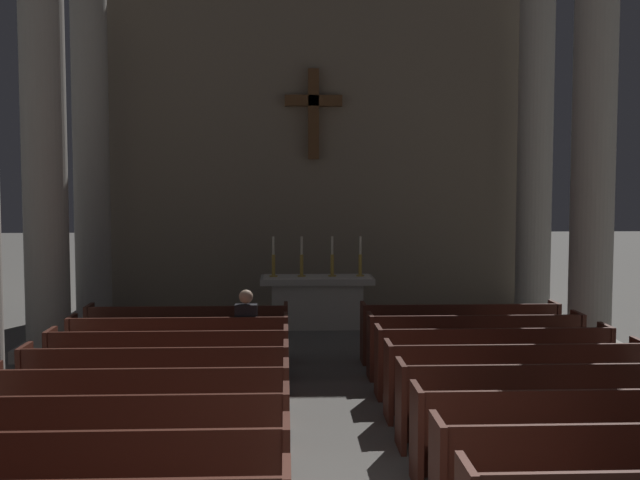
# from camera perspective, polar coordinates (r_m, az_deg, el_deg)

# --- Properties ---
(pew_left_row_3) EXTENTS (3.12, 0.50, 0.95)m
(pew_left_row_3) POSITION_cam_1_polar(r_m,az_deg,el_deg) (7.76, -14.13, -13.76)
(pew_left_row_3) COLOR #4C2319
(pew_left_row_3) RESTS_ON ground
(pew_left_row_4) EXTENTS (3.12, 0.50, 0.95)m
(pew_left_row_4) POSITION_cam_1_polar(r_m,az_deg,el_deg) (8.72, -12.76, -11.72)
(pew_left_row_4) COLOR #4C2319
(pew_left_row_4) RESTS_ON ground
(pew_left_row_5) EXTENTS (3.12, 0.50, 0.95)m
(pew_left_row_5) POSITION_cam_1_polar(r_m,az_deg,el_deg) (9.69, -11.67, -10.09)
(pew_left_row_5) COLOR #4C2319
(pew_left_row_5) RESTS_ON ground
(pew_left_row_6) EXTENTS (3.12, 0.50, 0.95)m
(pew_left_row_6) POSITION_cam_1_polar(r_m,az_deg,el_deg) (10.67, -10.79, -8.75)
(pew_left_row_6) COLOR #4C2319
(pew_left_row_6) RESTS_ON ground
(pew_left_row_7) EXTENTS (3.12, 0.50, 0.95)m
(pew_left_row_7) POSITION_cam_1_polar(r_m,az_deg,el_deg) (11.66, -10.06, -7.64)
(pew_left_row_7) COLOR #4C2319
(pew_left_row_7) RESTS_ON ground
(pew_left_row_8) EXTENTS (3.12, 0.50, 0.95)m
(pew_left_row_8) POSITION_cam_1_polar(r_m,az_deg,el_deg) (12.65, -9.45, -6.70)
(pew_left_row_8) COLOR #4C2319
(pew_left_row_8) RESTS_ON ground
(pew_right_row_2) EXTENTS (3.12, 0.50, 0.95)m
(pew_right_row_2) POSITION_cam_1_polar(r_m,az_deg,el_deg) (7.20, 20.95, -15.36)
(pew_right_row_2) COLOR #4C2319
(pew_right_row_2) RESTS_ON ground
(pew_right_row_3) EXTENTS (3.12, 0.50, 0.95)m
(pew_right_row_3) POSITION_cam_1_polar(r_m,az_deg,el_deg) (8.09, 18.00, -13.09)
(pew_right_row_3) COLOR #4C2319
(pew_right_row_3) RESTS_ON ground
(pew_right_row_4) EXTENTS (3.12, 0.50, 0.95)m
(pew_right_row_4) POSITION_cam_1_polar(r_m,az_deg,el_deg) (9.02, 15.69, -11.25)
(pew_right_row_4) COLOR #4C2319
(pew_right_row_4) RESTS_ON ground
(pew_right_row_5) EXTENTS (3.12, 0.50, 0.95)m
(pew_right_row_5) POSITION_cam_1_polar(r_m,az_deg,el_deg) (9.96, 13.84, -9.74)
(pew_right_row_5) COLOR #4C2319
(pew_right_row_5) RESTS_ON ground
(pew_right_row_6) EXTENTS (3.12, 0.50, 0.95)m
(pew_right_row_6) POSITION_cam_1_polar(r_m,az_deg,el_deg) (10.92, 12.32, -8.48)
(pew_right_row_6) COLOR #4C2319
(pew_right_row_6) RESTS_ON ground
(pew_right_row_7) EXTENTS (3.12, 0.50, 0.95)m
(pew_right_row_7) POSITION_cam_1_polar(r_m,az_deg,el_deg) (11.88, 11.05, -7.43)
(pew_right_row_7) COLOR #4C2319
(pew_right_row_7) RESTS_ON ground
(pew_right_row_8) EXTENTS (3.12, 0.50, 0.95)m
(pew_right_row_8) POSITION_cam_1_polar(r_m,az_deg,el_deg) (12.86, 9.98, -6.53)
(pew_right_row_8) COLOR #4C2319
(pew_right_row_8) RESTS_ON ground
(column_left_third) EXTENTS (1.06, 1.06, 7.18)m
(column_left_third) POSITION_cam_1_polar(r_m,az_deg,el_deg) (13.52, -19.20, 6.71)
(column_left_third) COLOR #ADA89E
(column_left_third) RESTS_ON ground
(column_right_third) EXTENTS (1.06, 1.06, 7.18)m
(column_right_third) POSITION_cam_1_polar(r_m,az_deg,el_deg) (13.92, 19.05, 6.63)
(column_right_third) COLOR #ADA89E
(column_right_third) RESTS_ON ground
(column_left_fourth) EXTENTS (1.06, 1.06, 7.18)m
(column_left_fourth) POSITION_cam_1_polar(r_m,az_deg,el_deg) (16.50, -16.11, 6.28)
(column_left_fourth) COLOR #ADA89E
(column_left_fourth) RESTS_ON ground
(column_right_fourth) EXTENTS (1.06, 1.06, 7.18)m
(column_right_fourth) POSITION_cam_1_polar(r_m,az_deg,el_deg) (16.83, 15.17, 6.25)
(column_right_fourth) COLOR #ADA89E
(column_right_fourth) RESTS_ON ground
(altar) EXTENTS (2.20, 0.90, 1.01)m
(altar) POSITION_cam_1_polar(r_m,az_deg,el_deg) (15.62, -0.22, -4.36)
(altar) COLOR #BCB7AD
(altar) RESTS_ON ground
(candlestick_outer_left) EXTENTS (0.16, 0.16, 0.79)m
(candlestick_outer_left) POSITION_cam_1_polar(r_m,az_deg,el_deg) (15.52, -3.36, -1.69)
(candlestick_outer_left) COLOR #B79338
(candlestick_outer_left) RESTS_ON altar
(candlestick_inner_left) EXTENTS (0.16, 0.16, 0.79)m
(candlestick_inner_left) POSITION_cam_1_polar(r_m,az_deg,el_deg) (15.52, -1.33, -1.69)
(candlestick_inner_left) COLOR #B79338
(candlestick_inner_left) RESTS_ON altar
(candlestick_inner_right) EXTENTS (0.16, 0.16, 0.79)m
(candlestick_inner_right) POSITION_cam_1_polar(r_m,az_deg,el_deg) (15.54, 0.88, -1.68)
(candlestick_inner_right) COLOR #B79338
(candlestick_inner_right) RESTS_ON altar
(candlestick_outer_right) EXTENTS (0.16, 0.16, 0.79)m
(candlestick_outer_right) POSITION_cam_1_polar(r_m,az_deg,el_deg) (15.58, 2.90, -1.67)
(candlestick_outer_right) COLOR #B79338
(candlestick_outer_right) RESTS_ON altar
(apse_with_cross) EXTENTS (10.07, 0.48, 7.85)m
(apse_with_cross) POSITION_cam_1_polar(r_m,az_deg,el_deg) (17.61, -0.50, 7.69)
(apse_with_cross) COLOR gray
(apse_with_cross) RESTS_ON ground
(lone_worshipper) EXTENTS (0.32, 0.43, 1.32)m
(lone_worshipper) POSITION_cam_1_polar(r_m,az_deg,el_deg) (11.57, -5.30, -6.60)
(lone_worshipper) COLOR #26262B
(lone_worshipper) RESTS_ON ground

